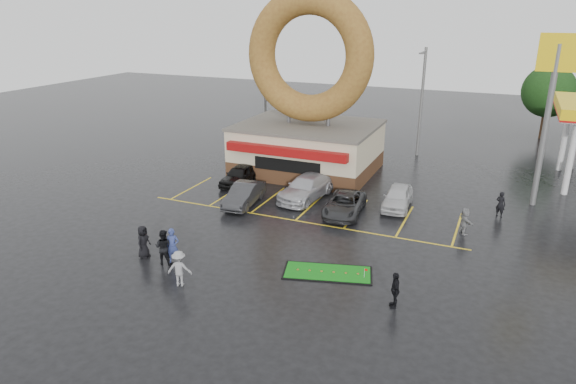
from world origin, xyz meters
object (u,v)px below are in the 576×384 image
at_px(car_grey, 345,204).
at_px(streetlight_mid, 421,100).
at_px(donut_shop, 308,114).
at_px(person_blue, 173,246).
at_px(car_dgrey, 244,194).
at_px(person_cameraman, 395,290).
at_px(streetlight_left, 265,91).
at_px(car_silver, 306,188).
at_px(car_black, 240,175).
at_px(shell_sign, 552,89).
at_px(car_white, 398,197).
at_px(putting_green, 328,272).
at_px(dumpster, 249,153).

bearing_deg(car_grey, streetlight_mid, 78.20).
bearing_deg(donut_shop, person_blue, -91.47).
distance_m(car_dgrey, person_cameraman, 14.04).
height_order(streetlight_left, car_silver, streetlight_left).
relative_size(car_black, car_grey, 0.90).
distance_m(streetlight_left, person_cameraman, 29.51).
bearing_deg(car_black, car_silver, -9.51).
xyz_separation_m(shell_sign, person_blue, (-16.44, -16.02, -6.46)).
distance_m(car_black, car_white, 11.35).
distance_m(streetlight_left, car_silver, 16.19).
xyz_separation_m(car_silver, person_blue, (-2.62, -11.22, 0.16)).
relative_size(streetlight_mid, car_white, 2.22).
distance_m(donut_shop, car_dgrey, 9.31).
bearing_deg(streetlight_left, car_grey, -49.22).
bearing_deg(streetlight_left, person_cameraman, -53.37).
bearing_deg(person_cameraman, donut_shop, -168.82).
bearing_deg(car_black, car_grey, -16.70).
height_order(car_white, person_blue, person_blue).
xyz_separation_m(car_dgrey, putting_green, (7.95, -6.47, -0.66)).
bearing_deg(streetlight_left, car_white, -38.40).
bearing_deg(dumpster, donut_shop, 3.52).
height_order(shell_sign, car_silver, shell_sign).
height_order(shell_sign, car_white, shell_sign).
xyz_separation_m(shell_sign, putting_green, (-9.09, -13.94, -7.34)).
xyz_separation_m(shell_sign, car_white, (-7.91, -4.04, -6.69)).
xyz_separation_m(shell_sign, person_cameraman, (-5.55, -15.55, -6.58)).
bearing_deg(person_blue, car_white, 32.97).
bearing_deg(car_dgrey, donut_shop, 77.63).
bearing_deg(putting_green, car_black, 135.67).
bearing_deg(streetlight_mid, shell_sign, -44.73).
bearing_deg(person_blue, car_silver, 55.27).
xyz_separation_m(streetlight_mid, car_dgrey, (-8.04, -16.39, -4.09)).
distance_m(car_grey, putting_green, 7.74).
bearing_deg(car_grey, car_silver, 147.63).
bearing_deg(donut_shop, person_cameraman, -57.69).
distance_m(car_silver, person_blue, 11.52).
relative_size(shell_sign, car_grey, 2.34).
bearing_deg(person_cameraman, car_white, 170.45).
xyz_separation_m(donut_shop, car_white, (8.09, -5.01, -3.77)).
height_order(donut_shop, streetlight_left, donut_shop).
distance_m(donut_shop, streetlight_mid, 10.59).
xyz_separation_m(person_cameraman, putting_green, (-3.54, 1.61, -0.76)).
distance_m(shell_sign, car_dgrey, 19.77).
bearing_deg(car_dgrey, person_cameraman, -40.48).
bearing_deg(person_blue, shell_sign, 22.68).
xyz_separation_m(streetlight_left, person_blue, (6.56, -23.94, -3.86)).
relative_size(donut_shop, shell_sign, 1.27).
relative_size(donut_shop, car_grey, 2.98).
relative_size(car_silver, putting_green, 1.14).
relative_size(car_white, person_blue, 2.20).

